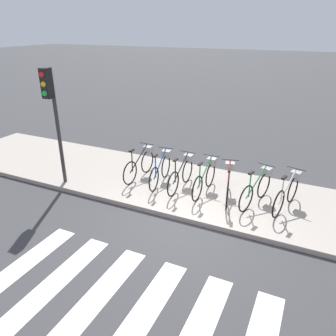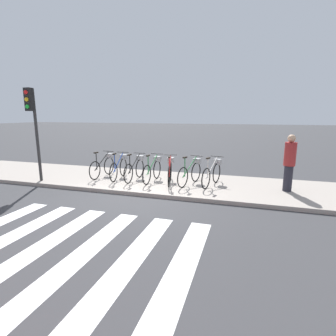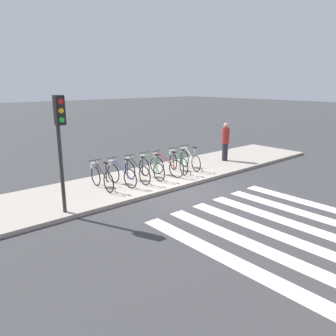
% 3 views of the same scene
% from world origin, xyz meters
% --- Properties ---
extents(ground_plane, '(120.00, 120.00, 0.00)m').
position_xyz_m(ground_plane, '(0.00, 0.00, 0.00)').
color(ground_plane, '#38383A').
extents(sidewalk, '(17.80, 3.11, 0.12)m').
position_xyz_m(sidewalk, '(0.00, 1.56, 0.06)').
color(sidewalk, '#9E9389').
rests_on(sidewalk, ground_plane).
extents(parked_bicycle_0, '(0.46, 1.62, 1.00)m').
position_xyz_m(parked_bicycle_0, '(-2.04, 1.57, 0.56)').
color(parked_bicycle_0, black).
rests_on(parked_bicycle_0, sidewalk).
extents(parked_bicycle_1, '(0.46, 1.62, 1.00)m').
position_xyz_m(parked_bicycle_1, '(-1.33, 1.49, 0.56)').
color(parked_bicycle_1, black).
rests_on(parked_bicycle_1, sidewalk).
extents(parked_bicycle_2, '(0.46, 1.62, 1.00)m').
position_xyz_m(parked_bicycle_2, '(-0.67, 1.45, 0.56)').
color(parked_bicycle_2, black).
rests_on(parked_bicycle_2, sidewalk).
extents(parked_bicycle_3, '(0.46, 1.62, 1.00)m').
position_xyz_m(parked_bicycle_3, '(-0.00, 1.47, 0.56)').
color(parked_bicycle_3, black).
rests_on(parked_bicycle_3, sidewalk).
extents(parked_bicycle_4, '(0.53, 1.59, 1.00)m').
position_xyz_m(parked_bicycle_4, '(0.65, 1.39, 0.56)').
color(parked_bicycle_4, black).
rests_on(parked_bicycle_4, sidewalk).
extents(parked_bicycle_5, '(0.59, 1.57, 1.00)m').
position_xyz_m(parked_bicycle_5, '(1.37, 1.46, 0.56)').
color(parked_bicycle_5, black).
rests_on(parked_bicycle_5, sidewalk).
extents(parked_bicycle_6, '(0.55, 1.58, 1.00)m').
position_xyz_m(parked_bicycle_6, '(2.09, 1.52, 0.56)').
color(parked_bicycle_6, black).
rests_on(parked_bicycle_6, sidewalk).
extents(traffic_light, '(0.24, 0.40, 3.19)m').
position_xyz_m(traffic_light, '(-3.87, 0.23, 2.42)').
color(traffic_light, '#2D2D2D').
rests_on(traffic_light, sidewalk).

